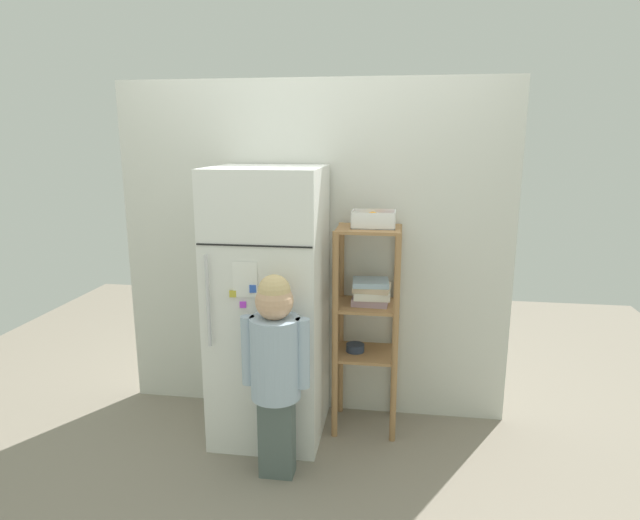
% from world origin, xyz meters
% --- Properties ---
extents(ground_plane, '(6.00, 6.00, 0.00)m').
position_xyz_m(ground_plane, '(0.00, 0.00, 0.00)').
color(ground_plane, gray).
extents(kitchen_wall_back, '(2.44, 0.03, 2.09)m').
position_xyz_m(kitchen_wall_back, '(0.00, 0.35, 1.05)').
color(kitchen_wall_back, silver).
rests_on(kitchen_wall_back, ground).
extents(refrigerator, '(0.62, 0.64, 1.59)m').
position_xyz_m(refrigerator, '(-0.20, 0.02, 0.80)').
color(refrigerator, white).
rests_on(refrigerator, ground).
extents(child_standing, '(0.35, 0.26, 1.09)m').
position_xyz_m(child_standing, '(-0.06, -0.41, 0.66)').
color(child_standing, '#515F5C').
rests_on(child_standing, ground).
extents(pantry_shelf_unit, '(0.38, 0.34, 1.24)m').
position_xyz_m(pantry_shelf_unit, '(0.37, 0.16, 0.76)').
color(pantry_shelf_unit, '#9E7247').
rests_on(pantry_shelf_unit, ground).
extents(fruit_bin, '(0.25, 0.18, 0.09)m').
position_xyz_m(fruit_bin, '(0.40, 0.17, 1.28)').
color(fruit_bin, white).
rests_on(fruit_bin, pantry_shelf_unit).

